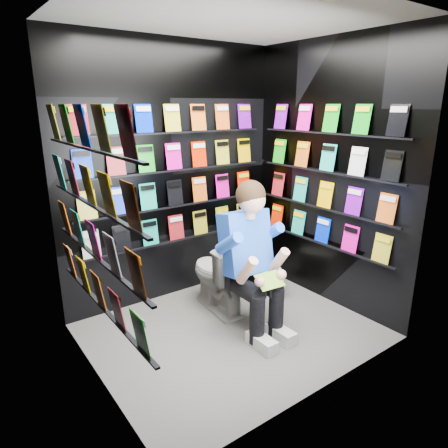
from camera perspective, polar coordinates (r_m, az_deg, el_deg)
floor at (r=3.78m, az=1.09°, el=-15.00°), size 2.40×2.40×0.00m
ceiling at (r=3.27m, az=1.37°, el=27.54°), size 2.40×2.40×0.00m
wall_back at (r=4.11m, az=-7.32°, el=6.98°), size 2.40×0.04×2.60m
wall_front at (r=2.59m, az=14.76°, el=0.75°), size 2.40×0.04×2.60m
wall_left at (r=2.75m, az=-19.12°, el=1.32°), size 0.04×2.00×2.60m
wall_right at (r=4.11m, az=14.74°, el=6.57°), size 0.04×2.00×2.60m
comics_back at (r=4.08m, az=-7.11°, el=7.00°), size 2.10×0.06×1.37m
comics_left at (r=2.76m, az=-18.54°, el=1.52°), size 0.06×1.70×1.37m
comics_right at (r=4.09m, az=14.47°, el=6.61°), size 0.06×1.70×1.37m
toilet at (r=3.98m, az=-0.72°, el=-7.28°), size 0.49×0.79×0.73m
longbox at (r=4.44m, az=6.45°, el=-8.04°), size 0.32×0.41×0.27m
longbox_lid at (r=4.38m, az=6.52°, el=-6.28°), size 0.34×0.43×0.03m
reader at (r=3.54m, az=2.83°, el=-2.83°), size 0.65×0.88×1.54m
held_comic at (r=3.38m, az=6.54°, el=-8.02°), size 0.25×0.16×0.10m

